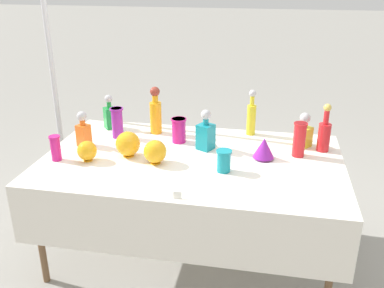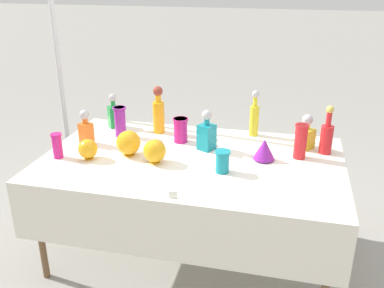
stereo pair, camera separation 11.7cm
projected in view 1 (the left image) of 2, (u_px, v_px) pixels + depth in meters
The scene contains 22 objects.
ground_plane at pixel (192, 251), 3.16m from camera, with size 40.00×40.00×0.00m, color gray.
display_table at pixel (191, 168), 2.85m from camera, with size 1.99×1.20×0.76m.
tall_bottle_0 at pixel (251, 116), 3.22m from camera, with size 0.07×0.07×0.35m.
tall_bottle_1 at pixel (156, 113), 3.24m from camera, with size 0.09×0.09×0.36m.
tall_bottle_2 at pixel (324, 133), 2.93m from camera, with size 0.08×0.08×0.34m.
square_decanter_0 at pixel (110, 114), 3.35m from camera, with size 0.11×0.11×0.27m.
square_decanter_1 at pixel (206, 133), 2.96m from camera, with size 0.14×0.14×0.29m.
square_decanter_2 at pixel (83, 130), 3.02m from camera, with size 0.10×0.10×0.26m.
square_decanter_3 at pixel (304, 132), 3.01m from camera, with size 0.14×0.14×0.25m.
slender_vase_0 at pixel (224, 160), 2.65m from camera, with size 0.10×0.10×0.14m.
slender_vase_1 at pixel (56, 147), 2.80m from camera, with size 0.07×0.07×0.17m.
slender_vase_2 at pixel (299, 139), 2.85m from camera, with size 0.09×0.09×0.24m.
slender_vase_3 at pixel (117, 122), 3.17m from camera, with size 0.10×0.10×0.23m.
slender_vase_4 at pixel (179, 129), 3.09m from camera, with size 0.11×0.11×0.18m.
fluted_vase_0 at pixel (264, 148), 2.83m from camera, with size 0.14×0.14×0.15m.
round_bowl_0 at pixel (128, 144), 2.86m from camera, with size 0.17×0.17×0.17m.
round_bowl_1 at pixel (87, 151), 2.80m from camera, with size 0.13×0.13×0.14m.
round_bowl_2 at pixel (155, 152), 2.76m from camera, with size 0.15×0.15×0.16m.
price_tag_left at pixel (177, 195), 2.36m from camera, with size 0.05×0.01×0.04m, color white.
cardboard_box_behind_left at pixel (205, 173), 3.97m from camera, with size 0.57×0.44×0.42m.
cardboard_box_behind_right at pixel (220, 160), 4.24m from camera, with size 0.45×0.49×0.41m.
canopy_pole at pixel (55, 89), 3.61m from camera, with size 0.18×0.18×2.49m.
Camera 1 is at (0.49, -2.56, 1.95)m, focal length 40.00 mm.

